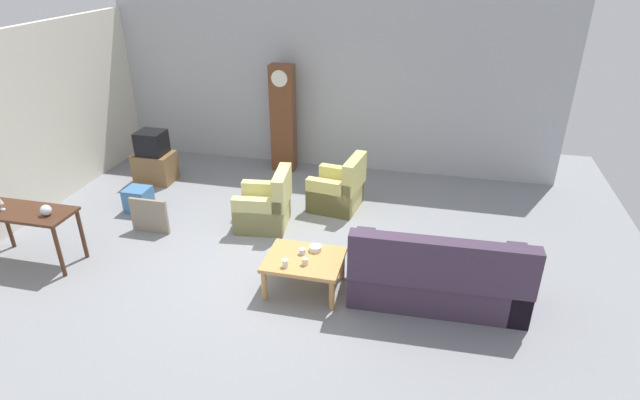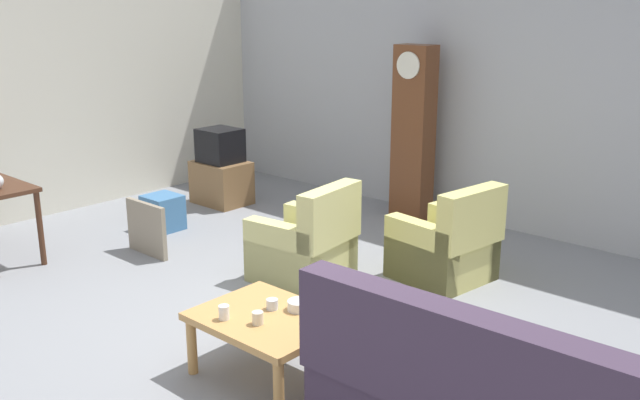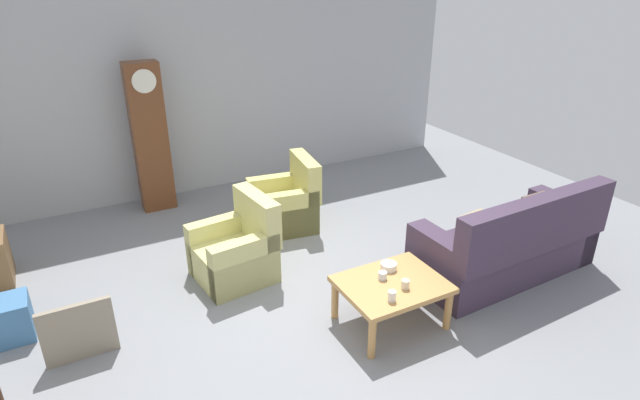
{
  "view_description": "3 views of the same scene",
  "coord_description": "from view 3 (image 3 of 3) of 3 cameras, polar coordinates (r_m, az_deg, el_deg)",
  "views": [
    {
      "loc": [
        1.98,
        -5.73,
        3.96
      ],
      "look_at": [
        0.62,
        0.06,
        0.98
      ],
      "focal_mm": 28.79,
      "sensor_mm": 36.0,
      "label": 1
    },
    {
      "loc": [
        3.7,
        -3.54,
        2.51
      ],
      "look_at": [
        0.41,
        0.15,
        1.09
      ],
      "focal_mm": 39.31,
      "sensor_mm": 36.0,
      "label": 2
    },
    {
      "loc": [
        -1.96,
        -3.82,
        3.16
      ],
      "look_at": [
        0.18,
        0.17,
        1.09
      ],
      "focal_mm": 29.19,
      "sensor_mm": 36.0,
      "label": 3
    }
  ],
  "objects": [
    {
      "name": "cup_cream_tall",
      "position": [
        4.84,
        9.33,
        -9.09
      ],
      "size": [
        0.08,
        0.08,
        0.09
      ],
      "primitive_type": "cylinder",
      "color": "beige",
      "rests_on": "coffee_table_wood"
    },
    {
      "name": "storage_box_blue",
      "position": [
        5.62,
        -30.98,
        -11.2
      ],
      "size": [
        0.38,
        0.36,
        0.4
      ],
      "primitive_type": "cube",
      "color": "teal",
      "rests_on": "ground_plane"
    },
    {
      "name": "bowl_white_stacked",
      "position": [
        5.1,
        7.53,
        -7.21
      ],
      "size": [
        0.16,
        0.16,
        0.07
      ],
      "primitive_type": "cylinder",
      "color": "white",
      "rests_on": "coffee_table_wood"
    },
    {
      "name": "cup_blue_rimmed",
      "position": [
        4.95,
        6.88,
        -8.22
      ],
      "size": [
        0.08,
        0.08,
        0.07
      ],
      "primitive_type": "cylinder",
      "color": "silver",
      "rests_on": "coffee_table_wood"
    },
    {
      "name": "coffee_table_wood",
      "position": [
        4.97,
        7.87,
        -9.55
      ],
      "size": [
        0.96,
        0.76,
        0.46
      ],
      "color": "tan",
      "rests_on": "ground_plane"
    },
    {
      "name": "grandfather_clock",
      "position": [
        7.38,
        -18.14,
        6.48
      ],
      "size": [
        0.44,
        0.3,
        2.03
      ],
      "color": "brown",
      "rests_on": "ground_plane"
    },
    {
      "name": "cup_white_porcelain",
      "position": [
        4.66,
        7.88,
        -10.38
      ],
      "size": [
        0.07,
        0.07,
        0.1
      ],
      "primitive_type": "cylinder",
      "color": "white",
      "rests_on": "coffee_table_wood"
    },
    {
      "name": "couch_floral",
      "position": [
        6.04,
        20.02,
        -4.74
      ],
      "size": [
        2.13,
        0.95,
        1.04
      ],
      "color": "#423347",
      "rests_on": "ground_plane"
    },
    {
      "name": "armchair_olive_near",
      "position": [
        5.73,
        -9.13,
        -5.63
      ],
      "size": [
        0.87,
        0.85,
        0.92
      ],
      "color": "#CCC67A",
      "rests_on": "ground_plane"
    },
    {
      "name": "ground_plane",
      "position": [
        5.33,
        -0.82,
        -11.79
      ],
      "size": [
        10.4,
        10.4,
        0.0
      ],
      "primitive_type": "plane",
      "color": "gray"
    },
    {
      "name": "garage_door_wall",
      "position": [
        7.83,
        -13.4,
        12.45
      ],
      "size": [
        8.4,
        0.16,
        3.2
      ],
      "primitive_type": "cube",
      "color": "#ADAFB5",
      "rests_on": "ground_plane"
    },
    {
      "name": "armchair_olive_far",
      "position": [
        6.74,
        -3.76,
        -0.51
      ],
      "size": [
        0.89,
        0.86,
        0.92
      ],
      "color": "#CFC76F",
      "rests_on": "ground_plane"
    },
    {
      "name": "framed_picture_leaning",
      "position": [
        5.04,
        -24.94,
        -13.0
      ],
      "size": [
        0.6,
        0.05,
        0.55
      ],
      "primitive_type": "cube",
      "color": "gray",
      "rests_on": "ground_plane"
    }
  ]
}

